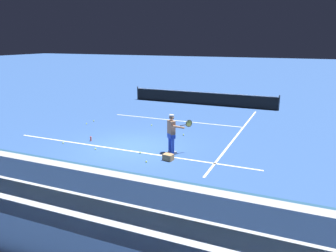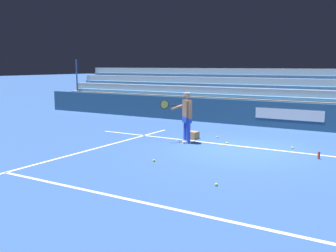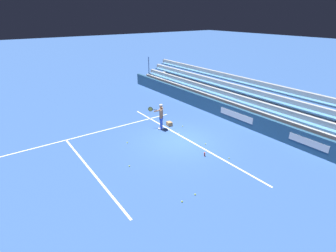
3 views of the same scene
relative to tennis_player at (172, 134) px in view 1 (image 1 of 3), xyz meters
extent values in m
plane|color=#2D5193|center=(-2.09, 0.08, -0.89)|extent=(160.00, 160.00, 0.00)
cube|color=white|center=(-2.09, -0.42, -0.89)|extent=(12.00, 0.10, 0.01)
cube|color=white|center=(2.02, 4.08, -0.89)|extent=(0.10, 12.00, 0.01)
cube|color=white|center=(-2.09, 5.58, -0.89)|extent=(8.22, 0.10, 0.01)
cube|color=navy|center=(-2.09, -4.87, -0.34)|extent=(27.01, 0.24, 1.10)
cube|color=silver|center=(-2.21, -4.74, -0.29)|extent=(2.80, 0.01, 0.44)
cube|color=#9EA3A8|center=(-2.09, -6.67, -0.34)|extent=(25.66, 2.40, 1.10)
cube|color=#4C89CC|center=(-2.09, -5.87, 0.29)|extent=(25.15, 0.40, 0.12)
cube|color=#9EA3A8|center=(-2.09, -6.15, 0.43)|extent=(25.66, 0.24, 0.45)
cube|color=#4C89CC|center=(-2.09, -6.67, 0.74)|extent=(25.15, 0.40, 0.12)
cylinder|color=blue|center=(-0.11, 0.05, -0.45)|extent=(0.15, 0.15, 0.88)
cylinder|color=blue|center=(0.06, -0.09, -0.45)|extent=(0.15, 0.15, 0.88)
cube|color=white|center=(-0.07, 0.10, -0.85)|extent=(0.26, 0.29, 0.09)
cube|color=white|center=(0.10, -0.04, -0.85)|extent=(0.26, 0.29, 0.09)
cube|color=blue|center=(-0.02, -0.02, -0.09)|extent=(0.40, 0.38, 0.20)
cube|color=#A37556|center=(-0.02, -0.02, 0.28)|extent=(0.41, 0.39, 0.58)
sphere|color=#A37556|center=(-0.02, -0.01, 0.71)|extent=(0.21, 0.21, 0.21)
cylinder|color=white|center=(-0.02, -0.01, 0.80)|extent=(0.20, 0.20, 0.05)
cylinder|color=#A37556|center=(-0.21, 0.14, 0.24)|extent=(0.09, 0.09, 0.56)
cylinder|color=#A37556|center=(0.29, -0.01, 0.33)|extent=(0.43, 0.51, 0.24)
cylinder|color=black|center=(0.44, 0.17, 0.38)|extent=(0.21, 0.25, 0.03)
torus|color=black|center=(0.62, 0.39, 0.42)|extent=(0.21, 0.26, 0.31)
cylinder|color=#D6D14C|center=(0.62, 0.39, 0.42)|extent=(0.17, 0.21, 0.27)
cube|color=#A87F51|center=(0.17, -0.81, -0.76)|extent=(0.44, 0.36, 0.26)
sphere|color=#CCE533|center=(-0.53, -1.40, -0.86)|extent=(0.07, 0.07, 0.07)
sphere|color=#CCE533|center=(-1.27, -0.53, -0.86)|extent=(0.07, 0.07, 0.07)
sphere|color=#CCE533|center=(-3.33, -0.89, -0.86)|extent=(0.07, 0.07, 0.07)
sphere|color=#CCE533|center=(-5.26, -0.75, -0.86)|extent=(0.07, 0.07, 0.07)
sphere|color=#CCE533|center=(-0.50, 2.76, -0.86)|extent=(0.07, 0.07, 0.07)
sphere|color=#CCE533|center=(-6.49, 2.69, -0.86)|extent=(0.07, 0.07, 0.07)
sphere|color=#CCE533|center=(-6.52, 3.43, -0.86)|extent=(0.07, 0.07, 0.07)
sphere|color=#CCE533|center=(-2.87, 3.88, -0.86)|extent=(0.07, 0.07, 0.07)
cylinder|color=#EA4C33|center=(-4.30, 0.11, -0.78)|extent=(0.07, 0.07, 0.22)
cylinder|color=#33383D|center=(-7.59, 11.02, -0.36)|extent=(0.09, 0.09, 1.07)
cylinder|color=#33383D|center=(3.41, 11.02, -0.36)|extent=(0.09, 0.09, 1.07)
cube|color=black|center=(-2.09, 11.02, -0.44)|extent=(11.00, 0.02, 0.91)
cube|color=white|center=(-2.09, 11.02, 0.04)|extent=(11.00, 0.04, 0.05)
camera|label=1|loc=(5.10, -12.35, 3.87)|focal=35.00mm
camera|label=2|loc=(-6.25, 11.51, 1.72)|focal=42.00mm
camera|label=3|loc=(-13.10, 8.88, 6.17)|focal=28.00mm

